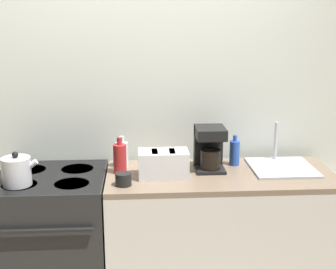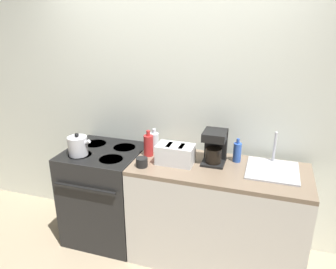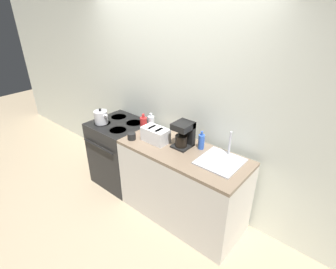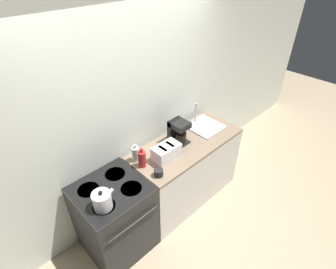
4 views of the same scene
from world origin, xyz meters
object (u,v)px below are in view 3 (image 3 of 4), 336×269
bottle_red (144,124)px  bottle_clear (151,122)px  stove (121,152)px  kettle (101,117)px  bottle_blue (201,142)px  coffee_maker (184,134)px  toaster (155,135)px  cup_black (132,136)px

bottle_red → bottle_clear: 0.12m
stove → bottle_clear: bottle_clear is taller
kettle → bottle_red: 0.64m
bottle_blue → bottle_red: (-0.77, -0.12, 0.01)m
kettle → coffee_maker: coffee_maker is taller
stove → bottle_clear: (0.46, 0.16, 0.54)m
coffee_maker → bottle_red: (-0.59, -0.04, -0.05)m
toaster → cup_black: bearing=-149.9°
bottle_clear → toaster: bearing=-38.1°
bottle_clear → bottle_blue: bearing=-0.6°
cup_black → stove: bearing=157.8°
bottle_red → cup_black: (0.03, -0.23, -0.06)m
kettle → coffee_maker: 1.22m
toaster → bottle_blue: (0.50, 0.20, 0.00)m
kettle → bottle_blue: 1.42m
bottle_blue → stove: bearing=-172.9°
stove → toaster: bearing=-3.9°
stove → cup_black: (0.48, -0.19, 0.49)m
cup_black → bottle_blue: bearing=24.9°
bottle_blue → toaster: bearing=-157.9°
stove → bottle_blue: (1.22, 0.15, 0.54)m
bottle_blue → coffee_maker: bearing=-158.4°
stove → toaster: size_ratio=2.95×
stove → coffee_maker: size_ratio=3.19×
stove → bottle_clear: size_ratio=4.38×
stove → cup_black: size_ratio=9.47×
stove → bottle_blue: bearing=7.1°
toaster → bottle_clear: bottle_clear is taller
stove → kettle: bearing=-138.3°
bottle_blue → cup_black: (-0.75, -0.35, -0.05)m
stove → coffee_maker: 1.20m
kettle → coffee_maker: bearing=10.6°
coffee_maker → bottle_clear: bearing=172.1°
stove → coffee_maker: coffee_maker is taller
bottle_blue → bottle_clear: (-0.76, 0.01, 0.00)m
stove → bottle_red: 0.71m
kettle → stove: bearing=41.7°
kettle → bottle_red: size_ratio=0.92×
toaster → bottle_blue: 0.54m
kettle → bottle_blue: bearing=12.2°
kettle → bottle_clear: 0.69m
toaster → cup_black: (-0.25, -0.14, -0.05)m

